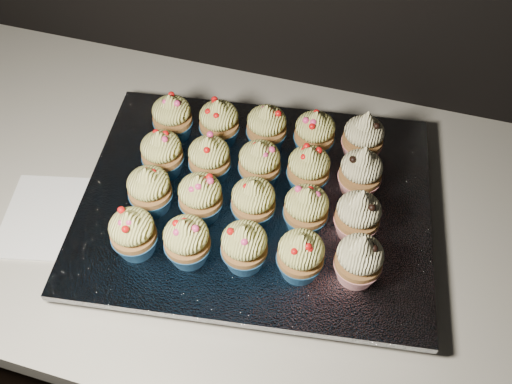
% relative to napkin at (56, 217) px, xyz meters
% --- Properties ---
extents(cabinet, '(2.40, 0.60, 0.86)m').
position_rel_napkin_xyz_m(cabinet, '(0.43, 0.10, -0.47)').
color(cabinet, black).
rests_on(cabinet, ground).
extents(worktop, '(2.44, 0.64, 0.04)m').
position_rel_napkin_xyz_m(worktop, '(0.43, 0.10, -0.02)').
color(worktop, beige).
rests_on(worktop, cabinet).
extents(napkin, '(0.18, 0.18, 0.00)m').
position_rel_napkin_xyz_m(napkin, '(0.00, 0.00, 0.00)').
color(napkin, white).
rests_on(napkin, worktop).
extents(baking_tray, '(0.52, 0.42, 0.02)m').
position_rel_napkin_xyz_m(baking_tray, '(0.29, 0.10, 0.01)').
color(baking_tray, black).
rests_on(baking_tray, worktop).
extents(foil_lining, '(0.56, 0.46, 0.01)m').
position_rel_napkin_xyz_m(foil_lining, '(0.29, 0.10, 0.03)').
color(foil_lining, silver).
rests_on(foil_lining, baking_tray).
extents(cupcake_0, '(0.06, 0.06, 0.08)m').
position_rel_napkin_xyz_m(cupcake_0, '(0.15, -0.03, 0.07)').
color(cupcake_0, '#1C5185').
rests_on(cupcake_0, foil_lining).
extents(cupcake_1, '(0.06, 0.06, 0.08)m').
position_rel_napkin_xyz_m(cupcake_1, '(0.23, -0.03, 0.07)').
color(cupcake_1, '#1C5185').
rests_on(cupcake_1, foil_lining).
extents(cupcake_2, '(0.06, 0.06, 0.08)m').
position_rel_napkin_xyz_m(cupcake_2, '(0.30, -0.01, 0.07)').
color(cupcake_2, '#1C5185').
rests_on(cupcake_2, foil_lining).
extents(cupcake_3, '(0.06, 0.06, 0.08)m').
position_rel_napkin_xyz_m(cupcake_3, '(0.38, -0.00, 0.07)').
color(cupcake_3, '#1C5185').
rests_on(cupcake_3, foil_lining).
extents(cupcake_4, '(0.06, 0.06, 0.10)m').
position_rel_napkin_xyz_m(cupcake_4, '(0.45, 0.01, 0.07)').
color(cupcake_4, '#AC181F').
rests_on(cupcake_4, foil_lining).
extents(cupcake_5, '(0.06, 0.06, 0.08)m').
position_rel_napkin_xyz_m(cupcake_5, '(0.15, 0.04, 0.07)').
color(cupcake_5, '#1C5185').
rests_on(cupcake_5, foil_lining).
extents(cupcake_6, '(0.06, 0.06, 0.08)m').
position_rel_napkin_xyz_m(cupcake_6, '(0.22, 0.05, 0.07)').
color(cupcake_6, '#1C5185').
rests_on(cupcake_6, foil_lining).
extents(cupcake_7, '(0.06, 0.06, 0.08)m').
position_rel_napkin_xyz_m(cupcake_7, '(0.29, 0.06, 0.07)').
color(cupcake_7, '#1C5185').
rests_on(cupcake_7, foil_lining).
extents(cupcake_8, '(0.06, 0.06, 0.08)m').
position_rel_napkin_xyz_m(cupcake_8, '(0.37, 0.07, 0.07)').
color(cupcake_8, '#1C5185').
rests_on(cupcake_8, foil_lining).
extents(cupcake_9, '(0.06, 0.06, 0.10)m').
position_rel_napkin_xyz_m(cupcake_9, '(0.44, 0.08, 0.07)').
color(cupcake_9, '#AC181F').
rests_on(cupcake_9, foil_lining).
extents(cupcake_10, '(0.06, 0.06, 0.08)m').
position_rel_napkin_xyz_m(cupcake_10, '(0.14, 0.11, 0.07)').
color(cupcake_10, '#1C5185').
rests_on(cupcake_10, foil_lining).
extents(cupcake_11, '(0.06, 0.06, 0.08)m').
position_rel_napkin_xyz_m(cupcake_11, '(0.21, 0.12, 0.07)').
color(cupcake_11, '#1C5185').
rests_on(cupcake_11, foil_lining).
extents(cupcake_12, '(0.06, 0.06, 0.08)m').
position_rel_napkin_xyz_m(cupcake_12, '(0.28, 0.13, 0.07)').
color(cupcake_12, '#1C5185').
rests_on(cupcake_12, foil_lining).
extents(cupcake_13, '(0.06, 0.06, 0.08)m').
position_rel_napkin_xyz_m(cupcake_13, '(0.35, 0.14, 0.07)').
color(cupcake_13, '#1C5185').
rests_on(cupcake_13, foil_lining).
extents(cupcake_14, '(0.06, 0.06, 0.10)m').
position_rel_napkin_xyz_m(cupcake_14, '(0.43, 0.15, 0.07)').
color(cupcake_14, '#AC181F').
rests_on(cupcake_14, foil_lining).
extents(cupcake_15, '(0.06, 0.06, 0.08)m').
position_rel_napkin_xyz_m(cupcake_15, '(0.12, 0.18, 0.07)').
color(cupcake_15, '#1C5185').
rests_on(cupcake_15, foil_lining).
extents(cupcake_16, '(0.06, 0.06, 0.08)m').
position_rel_napkin_xyz_m(cupcake_16, '(0.20, 0.19, 0.07)').
color(cupcake_16, '#1C5185').
rests_on(cupcake_16, foil_lining).
extents(cupcake_17, '(0.06, 0.06, 0.08)m').
position_rel_napkin_xyz_m(cupcake_17, '(0.27, 0.20, 0.07)').
color(cupcake_17, '#1C5185').
rests_on(cupcake_17, foil_lining).
extents(cupcake_18, '(0.06, 0.06, 0.08)m').
position_rel_napkin_xyz_m(cupcake_18, '(0.35, 0.21, 0.07)').
color(cupcake_18, '#1C5185').
rests_on(cupcake_18, foil_lining).
extents(cupcake_19, '(0.06, 0.06, 0.10)m').
position_rel_napkin_xyz_m(cupcake_19, '(0.42, 0.22, 0.07)').
color(cupcake_19, '#AC181F').
rests_on(cupcake_19, foil_lining).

